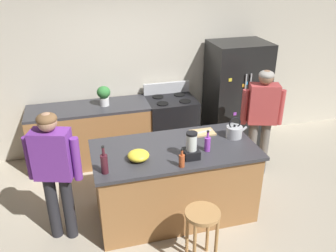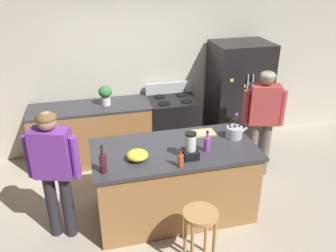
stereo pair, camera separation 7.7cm
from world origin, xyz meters
The scene contains 18 objects.
ground_plane centered at (0.00, 0.00, 0.00)m, with size 14.00×14.00×0.00m, color #B2A893.
back_wall centered at (0.00, 1.95, 1.35)m, with size 8.00×0.10×2.70m, color beige.
kitchen_island centered at (0.00, 0.00, 0.47)m, with size 1.93×0.97×0.93m.
back_counter_run centered at (-0.80, 1.55, 0.47)m, with size 2.00×0.64×0.93m.
refrigerator centered at (1.49, 1.50, 0.88)m, with size 0.90×0.73×1.77m.
stove_range centered at (0.39, 1.52, 0.48)m, with size 0.76×0.65×1.11m.
person_by_island_left centered at (-1.36, -0.06, 0.95)m, with size 0.59×0.33×1.57m.
person_by_sink_right centered at (1.44, 0.56, 0.97)m, with size 0.59×0.33×1.60m.
bar_stool centered at (0.04, -0.85, 0.51)m, with size 0.36×0.36×0.66m.
potted_plant centered at (-0.65, 1.55, 1.10)m, with size 0.20×0.20×0.30m.
blender_appliance centered at (0.12, -0.25, 1.06)m, with size 0.17×0.17×0.31m.
bottle_wine centered at (-0.84, -0.31, 1.05)m, with size 0.08×0.08×0.32m.
bottle_soda centered at (0.35, -0.15, 1.02)m, with size 0.07×0.07×0.26m.
bottle_cooking_sauce centered at (-0.04, -0.40, 1.01)m, with size 0.06×0.06×0.22m.
mixing_bowl centered at (-0.46, -0.14, 0.99)m, with size 0.24×0.24×0.11m, color yellow.
tea_kettle centered at (0.79, 0.08, 1.01)m, with size 0.28×0.20×0.27m.
cutting_board centered at (0.45, 0.28, 0.94)m, with size 0.30×0.20×0.02m, color tan.
chef_knife centered at (0.47, 0.28, 0.95)m, with size 0.22×0.03×0.01m, color #B7BABF.
Camera 2 is at (-0.96, -3.49, 2.97)m, focal length 37.91 mm.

